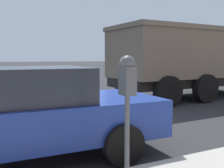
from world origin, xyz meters
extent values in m
plane|color=#2B2B2D|center=(0.00, 0.00, 0.00)|extent=(220.00, 220.00, 0.00)
cylinder|color=#4C5156|center=(-2.52, -0.11, 0.66)|extent=(0.06, 0.06, 1.05)
cube|color=#4C5156|center=(-2.52, -0.11, 1.36)|extent=(0.20, 0.14, 0.34)
sphere|color=#4C5156|center=(-2.52, -0.11, 1.56)|extent=(0.19, 0.19, 0.19)
cube|color=gold|center=(-2.41, -0.11, 1.31)|extent=(0.01, 0.11, 0.12)
cube|color=black|center=(-2.41, -0.11, 1.43)|extent=(0.01, 0.10, 0.08)
cube|color=navy|center=(-0.89, 1.02, 0.63)|extent=(1.88, 4.85, 0.62)
cylinder|color=black|center=(-0.04, -0.49, 0.32)|extent=(0.23, 0.64, 0.64)
cylinder|color=black|center=(-1.81, -0.45, 0.32)|extent=(0.23, 0.64, 0.64)
cube|color=black|center=(3.08, -6.47, 0.70)|extent=(2.44, 7.08, 0.35)
cube|color=#6B6051|center=(3.03, -5.15, 1.75)|extent=(2.73, 4.43, 1.76)
cube|color=#6B6051|center=(3.03, -5.15, 2.71)|extent=(2.83, 4.54, 0.16)
cylinder|color=black|center=(4.45, -8.87, 0.52)|extent=(0.34, 1.05, 1.04)
cylinder|color=black|center=(4.34, -5.73, 0.52)|extent=(0.34, 1.05, 1.04)
cylinder|color=black|center=(1.77, -5.82, 0.52)|extent=(0.34, 1.05, 1.04)
cylinder|color=black|center=(4.27, -3.98, 0.52)|extent=(0.34, 1.05, 1.04)
cylinder|color=black|center=(1.70, -4.07, 0.52)|extent=(0.34, 1.05, 1.04)
camera|label=1|loc=(-5.19, 1.41, 1.63)|focal=42.00mm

